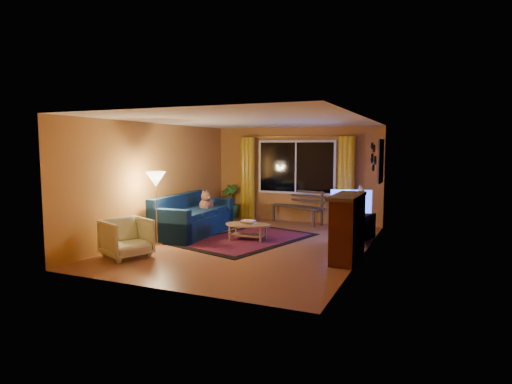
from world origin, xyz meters
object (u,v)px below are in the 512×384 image
at_px(floor_lamp, 156,208).
at_px(tv_console, 355,228).
at_px(armchair, 126,236).
at_px(sofa, 193,215).
at_px(coffee_table, 248,232).
at_px(bench, 297,215).

distance_m(floor_lamp, tv_console, 4.16).
height_order(armchair, floor_lamp, floor_lamp).
distance_m(sofa, floor_lamp, 1.17).
height_order(sofa, floor_lamp, floor_lamp).
xyz_separation_m(sofa, coffee_table, (1.38, -0.07, -0.27)).
relative_size(armchair, coffee_table, 0.78).
xyz_separation_m(armchair, floor_lamp, (-0.13, 1.07, 0.36)).
height_order(bench, coffee_table, bench).
distance_m(bench, armchair, 4.86).
xyz_separation_m(bench, sofa, (-1.69, -2.34, 0.23)).
xyz_separation_m(bench, armchair, (-1.74, -4.54, 0.17)).
xyz_separation_m(sofa, floor_lamp, (-0.18, -1.12, 0.29)).
distance_m(coffee_table, tv_console, 2.27).
bearing_deg(armchair, tv_console, -26.21).
xyz_separation_m(bench, floor_lamp, (-1.87, -3.47, 0.52)).
bearing_deg(armchair, floor_lamp, 30.24).
relative_size(floor_lamp, coffee_table, 1.50).
height_order(floor_lamp, coffee_table, floor_lamp).
distance_m(armchair, floor_lamp, 1.14).
xyz_separation_m(bench, coffee_table, (-0.31, -2.42, -0.04)).
height_order(bench, armchair, armchair).
bearing_deg(coffee_table, floor_lamp, -146.12).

